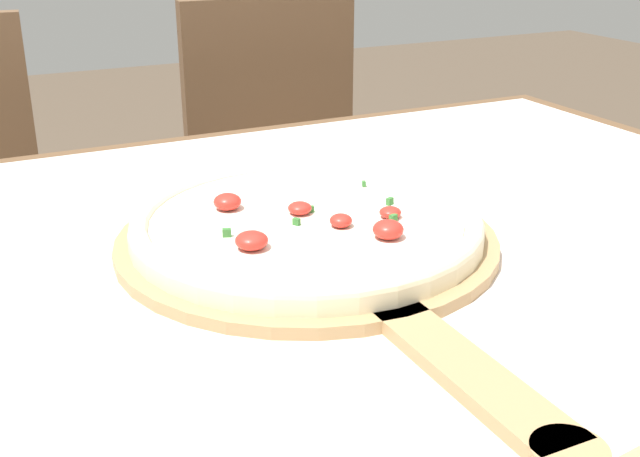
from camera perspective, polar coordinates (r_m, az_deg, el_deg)
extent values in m
cube|color=brown|center=(0.78, -1.80, -3.95)|extent=(1.40, 1.02, 0.03)
cylinder|color=brown|center=(1.60, 12.85, -4.77)|extent=(0.06, 0.06, 0.70)
cube|color=silver|center=(0.77, -1.82, -2.78)|extent=(1.32, 0.94, 0.00)
cylinder|color=tan|center=(0.81, -0.93, -0.85)|extent=(0.38, 0.38, 0.01)
cube|color=tan|center=(0.60, 10.40, -9.99)|extent=(0.04, 0.21, 0.01)
cylinder|color=tan|center=(0.54, 17.28, -15.16)|extent=(0.05, 0.05, 0.01)
cylinder|color=beige|center=(0.81, -0.94, 0.06)|extent=(0.35, 0.35, 0.02)
torus|color=beige|center=(0.80, -0.94, 0.59)|extent=(0.35, 0.35, 0.02)
cylinder|color=white|center=(0.80, -0.94, 0.69)|extent=(0.31, 0.31, 0.00)
ellipsoid|color=red|center=(0.81, -1.45, 1.46)|extent=(0.02, 0.02, 0.01)
ellipsoid|color=red|center=(0.73, -4.89, -0.85)|extent=(0.03, 0.03, 0.02)
ellipsoid|color=red|center=(0.80, 5.14, 1.08)|extent=(0.02, 0.02, 0.01)
ellipsoid|color=red|center=(0.75, 4.87, -0.07)|extent=(0.03, 0.03, 0.02)
ellipsoid|color=red|center=(0.78, 1.55, 0.53)|extent=(0.02, 0.02, 0.01)
ellipsoid|color=red|center=(0.83, -6.60, 1.91)|extent=(0.03, 0.03, 0.02)
cube|color=#387533|center=(0.78, 1.90, 0.38)|extent=(0.01, 0.01, 0.01)
cube|color=#387533|center=(0.78, -1.68, 0.49)|extent=(0.01, 0.01, 0.01)
cube|color=#387533|center=(0.79, 5.23, 0.72)|extent=(0.01, 0.01, 0.01)
cube|color=#387533|center=(0.76, -6.64, -0.30)|extent=(0.01, 0.01, 0.01)
cube|color=#387533|center=(0.89, 3.14, 3.19)|extent=(0.01, 0.01, 0.01)
cube|color=#387533|center=(0.81, -0.66, 1.39)|extent=(0.01, 0.01, 0.01)
cube|color=#387533|center=(0.84, 4.98, 1.94)|extent=(0.01, 0.01, 0.01)
cylinder|color=brown|center=(1.50, -18.17, -13.83)|extent=(0.04, 0.04, 0.42)
cylinder|color=brown|center=(1.77, -18.69, -7.94)|extent=(0.04, 0.04, 0.42)
cube|color=brown|center=(1.67, -1.25, -0.05)|extent=(0.42, 0.42, 0.02)
cube|color=brown|center=(1.76, -3.57, 9.00)|extent=(0.38, 0.06, 0.44)
cylinder|color=brown|center=(1.59, -4.43, -10.38)|extent=(0.04, 0.04, 0.42)
cylinder|color=brown|center=(1.70, 5.92, -8.07)|extent=(0.04, 0.04, 0.42)
cylinder|color=brown|center=(1.85, -7.68, -5.43)|extent=(0.04, 0.04, 0.42)
cylinder|color=brown|center=(1.95, 1.40, -3.76)|extent=(0.04, 0.04, 0.42)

